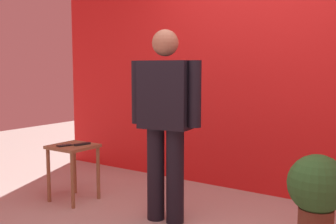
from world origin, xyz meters
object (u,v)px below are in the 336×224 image
standing_person (165,116)px  potted_plant (317,192)px  side_table (73,157)px  tv_remote (82,144)px  cell_phone (65,145)px

standing_person → potted_plant: bearing=11.3°
standing_person → side_table: size_ratio=2.92×
side_table → potted_plant: potted_plant is taller
standing_person → tv_remote: standing_person is taller
side_table → tv_remote: bearing=31.3°
standing_person → cell_phone: 1.16m
side_table → potted_plant: 2.29m
potted_plant → side_table: bearing=-172.2°
standing_person → tv_remote: 1.04m
standing_person → cell_phone: size_ratio=11.38×
standing_person → side_table: standing_person is taller
cell_phone → potted_plant: potted_plant is taller
tv_remote → potted_plant: (2.19, 0.26, -0.16)m
standing_person → cell_phone: bearing=-172.3°
standing_person → potted_plant: standing_person is taller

